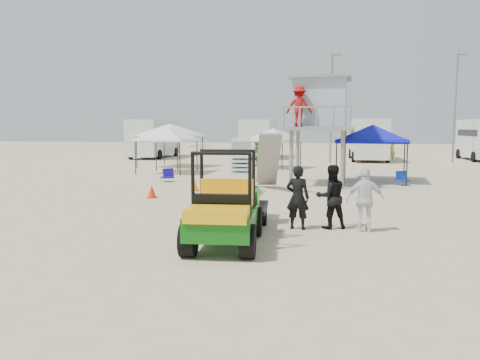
% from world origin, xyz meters
% --- Properties ---
extents(ground, '(140.00, 140.00, 0.00)m').
position_xyz_m(ground, '(0.00, 0.00, 0.00)').
color(ground, beige).
rests_on(ground, ground).
extents(utility_cart, '(1.57, 2.85, 2.10)m').
position_xyz_m(utility_cart, '(0.42, 1.36, 0.98)').
color(utility_cart, '#0D580F').
rests_on(utility_cart, ground).
extents(surf_trailer, '(1.44, 2.47, 2.07)m').
position_xyz_m(surf_trailer, '(0.43, 3.70, 0.84)').
color(surf_trailer, black).
rests_on(surf_trailer, ground).
extents(man_left, '(0.66, 0.49, 1.66)m').
position_xyz_m(man_left, '(1.94, 3.40, 0.83)').
color(man_left, black).
rests_on(man_left, ground).
extents(man_mid, '(0.98, 0.87, 1.67)m').
position_xyz_m(man_mid, '(2.79, 3.65, 0.84)').
color(man_mid, black).
rests_on(man_mid, ground).
extents(man_right, '(1.00, 0.51, 1.64)m').
position_xyz_m(man_right, '(3.64, 3.40, 0.82)').
color(man_right, white).
rests_on(man_right, ground).
extents(lifeguard_tower, '(3.19, 3.19, 4.78)m').
position_xyz_m(lifeguard_tower, '(2.24, 13.01, 3.56)').
color(lifeguard_tower, gray).
rests_on(lifeguard_tower, ground).
extents(canopy_blue, '(3.65, 3.65, 3.17)m').
position_xyz_m(canopy_blue, '(4.88, 15.02, 2.62)').
color(canopy_blue, black).
rests_on(canopy_blue, ground).
extents(canopy_white_a, '(3.04, 3.04, 3.10)m').
position_xyz_m(canopy_white_a, '(-6.32, 17.06, 2.56)').
color(canopy_white_a, black).
rests_on(canopy_white_a, ground).
extents(canopy_white_b, '(4.03, 4.03, 3.27)m').
position_xyz_m(canopy_white_b, '(-7.51, 21.12, 2.73)').
color(canopy_white_b, black).
rests_on(canopy_white_b, ground).
extents(canopy_white_c, '(3.68, 3.68, 2.98)m').
position_xyz_m(canopy_white_c, '(-0.68, 21.34, 2.43)').
color(canopy_white_c, black).
rests_on(canopy_white_c, ground).
extents(umbrella_a, '(2.02, 2.05, 1.66)m').
position_xyz_m(umbrella_a, '(-4.94, 19.24, 0.83)').
color(umbrella_a, red).
rests_on(umbrella_a, ground).
extents(umbrella_b, '(2.50, 2.50, 1.61)m').
position_xyz_m(umbrella_b, '(-1.17, 19.35, 0.80)').
color(umbrella_b, yellow).
rests_on(umbrella_b, ground).
extents(cone_near, '(0.34, 0.34, 0.50)m').
position_xyz_m(cone_near, '(-2.68, 9.93, 0.25)').
color(cone_near, orange).
rests_on(cone_near, ground).
extents(cone_far, '(0.34, 0.34, 0.50)m').
position_xyz_m(cone_far, '(-3.75, 7.85, 0.25)').
color(cone_far, '#FF2408').
rests_on(cone_far, ground).
extents(beach_chair_a, '(0.74, 0.85, 0.64)m').
position_xyz_m(beach_chair_a, '(-4.90, 13.01, 0.31)').
color(beach_chair_a, '#190D92').
rests_on(beach_chair_a, ground).
extents(beach_chair_b, '(0.69, 0.76, 0.64)m').
position_xyz_m(beach_chair_b, '(6.11, 13.63, 0.31)').
color(beach_chair_b, '#0E2FA1').
rests_on(beach_chair_b, ground).
extents(rv_far_left, '(2.64, 6.80, 3.25)m').
position_xyz_m(rv_far_left, '(-12.00, 29.99, 1.80)').
color(rv_far_left, silver).
rests_on(rv_far_left, ground).
extents(rv_mid_left, '(2.65, 6.50, 3.25)m').
position_xyz_m(rv_mid_left, '(-3.00, 31.49, 1.80)').
color(rv_mid_left, silver).
rests_on(rv_mid_left, ground).
extents(rv_mid_right, '(2.64, 7.00, 3.25)m').
position_xyz_m(rv_mid_right, '(6.00, 29.99, 1.80)').
color(rv_mid_right, silver).
rests_on(rv_mid_right, ground).
extents(light_pole_left, '(0.14, 0.14, 8.00)m').
position_xyz_m(light_pole_left, '(3.00, 27.00, 4.00)').
color(light_pole_left, slate).
rests_on(light_pole_left, ground).
extents(light_pole_right, '(0.14, 0.14, 8.00)m').
position_xyz_m(light_pole_right, '(12.00, 28.50, 4.00)').
color(light_pole_right, slate).
rests_on(light_pole_right, ground).
extents(distant_beachgoers, '(10.54, 8.49, 1.74)m').
position_xyz_m(distant_beachgoers, '(1.34, 24.92, 0.86)').
color(distant_beachgoers, '#B5C449').
rests_on(distant_beachgoers, ground).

